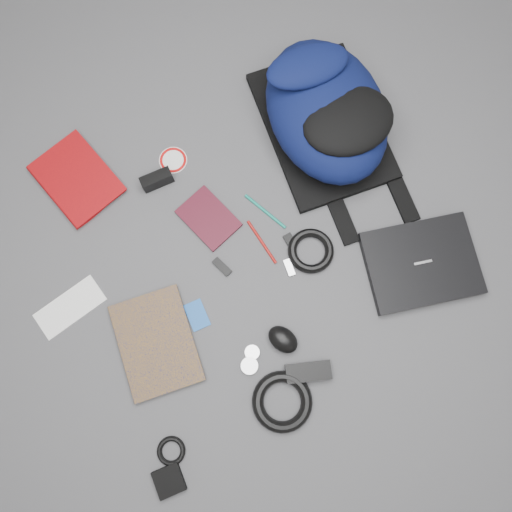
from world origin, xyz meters
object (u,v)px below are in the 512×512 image
dvd_case (209,218)px  pouch (169,481)px  mouse (283,339)px  textbook_red (51,199)px  compact_camera (157,180)px  power_brick (308,372)px  backpack (326,111)px  comic_book (121,355)px  laptop (421,263)px

dvd_case → pouch: size_ratio=2.26×
mouse → textbook_red: bearing=97.1°
dvd_case → mouse: (0.02, -0.43, 0.02)m
textbook_red → compact_camera: size_ratio=2.70×
compact_camera → dvd_case: bearing=-60.6°
textbook_red → power_brick: size_ratio=2.04×
backpack → pouch: (-0.89, -0.70, -0.10)m
compact_camera → power_brick: compact_camera is taller
textbook_red → dvd_case: textbook_red is taller
comic_book → mouse: bearing=-13.4°
dvd_case → compact_camera: size_ratio=1.79×
comic_book → dvd_case: (0.41, 0.24, -0.00)m
pouch → laptop: bearing=11.1°
backpack → compact_camera: bearing=179.8°
laptop → comic_book: (-0.90, 0.18, -0.00)m
pouch → mouse: bearing=21.9°
dvd_case → mouse: mouse is taller
textbook_red → pouch: size_ratio=3.41×
compact_camera → mouse: bearing=-76.1°
compact_camera → backpack: bearing=-4.5°
backpack → dvd_case: size_ratio=3.07×
power_brick → compact_camera: bearing=121.8°
backpack → comic_book: size_ratio=1.84×
dvd_case → power_brick: size_ratio=1.35×
power_brick → backpack: bearing=79.0°
compact_camera → laptop: bearing=-42.3°
textbook_red → power_brick: 0.93m
laptop → compact_camera: size_ratio=3.34×
comic_book → power_brick: (0.45, -0.30, 0.00)m
compact_camera → pouch: bearing=-110.0°
dvd_case → textbook_red: bearing=129.2°
textbook_red → laptop: bearing=-51.2°
textbook_red → pouch: 0.89m
mouse → comic_book: bearing=133.6°
mouse → dvd_case: bearing=69.5°
laptop → mouse: bearing=-163.6°
laptop → mouse: size_ratio=3.46×
textbook_red → mouse: size_ratio=2.79×
compact_camera → power_brick: bearing=-76.1°
comic_book → mouse: mouse is taller
dvd_case → compact_camera: 0.20m
power_brick → pouch: size_ratio=1.67×
mouse → pouch: (-0.46, -0.18, -0.01)m
mouse → pouch: size_ratio=1.22×
backpack → mouse: bearing=-121.2°
power_brick → comic_book: bearing=168.5°
backpack → mouse: 0.68m
compact_camera → comic_book: bearing=-123.4°
laptop → dvd_case: size_ratio=1.86×
laptop → power_brick: (-0.45, -0.11, -0.00)m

